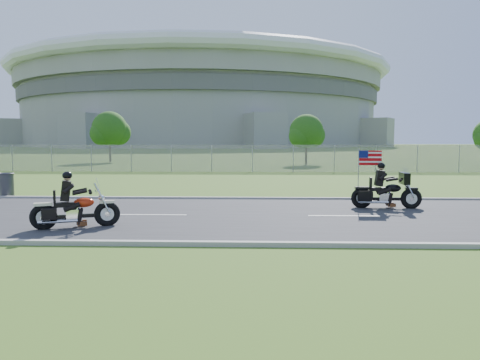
{
  "coord_description": "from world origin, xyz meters",
  "views": [
    {
      "loc": [
        1.28,
        -14.39,
        2.41
      ],
      "look_at": [
        0.78,
        0.0,
        1.15
      ],
      "focal_mm": 35.0,
      "sensor_mm": 36.0,
      "label": 1
    }
  ],
  "objects": [
    {
      "name": "tree_fence_near",
      "position": [
        6.04,
        30.04,
        2.97
      ],
      "size": [
        3.52,
        3.28,
        4.75
      ],
      "color": "#382316",
      "rests_on": "ground"
    },
    {
      "name": "motorcycle_lead",
      "position": [
        -3.59,
        -2.15,
        0.5
      ],
      "size": [
        2.22,
        1.12,
        1.56
      ],
      "rotation": [
        0.0,
        0.0,
        0.37
      ],
      "color": "black",
      "rests_on": "ground"
    },
    {
      "name": "ground",
      "position": [
        0.0,
        0.0,
        0.0
      ],
      "size": [
        420.0,
        420.0,
        0.0
      ],
      "primitive_type": "plane",
      "color": "#355A1C",
      "rests_on": "ground"
    },
    {
      "name": "trash_can",
      "position": [
        -9.06,
        4.52,
        0.49
      ],
      "size": [
        0.58,
        0.58,
        0.98
      ],
      "primitive_type": "cylinder",
      "rotation": [
        0.0,
        0.0,
        -0.03
      ],
      "color": "#323236",
      "rests_on": "ground"
    },
    {
      "name": "fence",
      "position": [
        -5.0,
        20.0,
        1.0
      ],
      "size": [
        60.0,
        0.03,
        2.0
      ],
      "primitive_type": "cube",
      "color": "gray",
      "rests_on": "ground"
    },
    {
      "name": "road",
      "position": [
        0.0,
        0.0,
        0.02
      ],
      "size": [
        120.0,
        8.0,
        0.04
      ],
      "primitive_type": "cube",
      "color": "#28282B",
      "rests_on": "ground"
    },
    {
      "name": "stadium",
      "position": [
        -20.0,
        170.0,
        15.58
      ],
      "size": [
        140.4,
        140.4,
        29.2
      ],
      "color": "#A3A099",
      "rests_on": "ground"
    },
    {
      "name": "tree_fence_mid",
      "position": [
        -13.95,
        34.04,
        3.3
      ],
      "size": [
        3.96,
        3.69,
        5.3
      ],
      "color": "#382316",
      "rests_on": "ground"
    },
    {
      "name": "curb_north",
      "position": [
        0.0,
        4.05,
        0.05
      ],
      "size": [
        120.0,
        0.18,
        0.12
      ],
      "primitive_type": "cube",
      "color": "#9E9B93",
      "rests_on": "ground"
    },
    {
      "name": "motorcycle_follow",
      "position": [
        5.76,
        1.76,
        0.55
      ],
      "size": [
        2.4,
        0.8,
        2.0
      ],
      "rotation": [
        0.0,
        0.0,
        -0.06
      ],
      "color": "black",
      "rests_on": "ground"
    },
    {
      "name": "curb_south",
      "position": [
        0.0,
        -4.05,
        0.05
      ],
      "size": [
        120.0,
        0.18,
        0.12
      ],
      "primitive_type": "cube",
      "color": "#9E9B93",
      "rests_on": "ground"
    }
  ]
}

